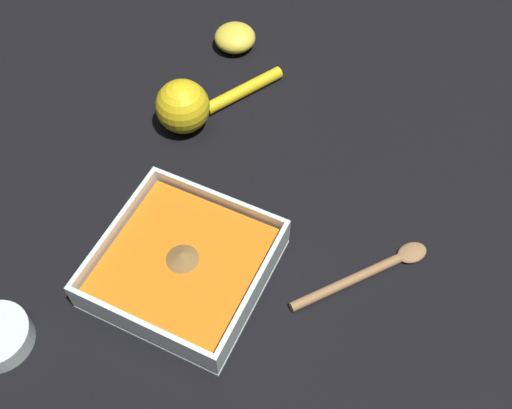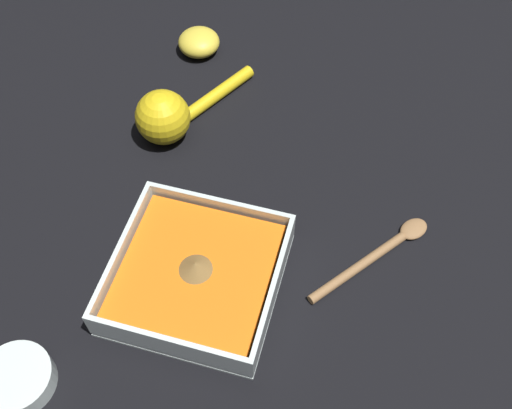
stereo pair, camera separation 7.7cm
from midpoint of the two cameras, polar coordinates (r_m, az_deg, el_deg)
ground_plane at (r=0.75m, az=-7.09°, el=-7.35°), size 4.00×4.00×0.00m
square_dish at (r=0.73m, az=-3.88°, el=-6.09°), size 0.20×0.20×0.05m
lemon_squeezer at (r=0.87m, az=-3.90°, el=9.28°), size 0.20×0.13×0.08m
lemon_half at (r=1.00m, az=0.26°, el=15.48°), size 0.07×0.07×0.04m
wooden_spoon at (r=0.76m, az=13.59°, el=-6.50°), size 0.16×0.14×0.01m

